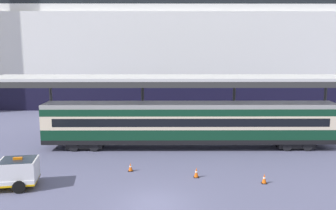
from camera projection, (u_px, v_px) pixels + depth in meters
name	position (u px, v px, depth m)	size (l,w,h in m)	color
ground_plane	(154.00, 204.00, 20.72)	(400.00, 400.00, 0.00)	slate
cruise_ship	(252.00, 16.00, 62.11)	(157.57, 26.92, 40.44)	black
platform_canopy	(190.00, 80.00, 31.64)	(35.21, 5.01, 6.43)	silver
train_carriage	(190.00, 123.00, 31.85)	(25.96, 2.81, 4.11)	black
service_truck	(4.00, 173.00, 22.84)	(5.45, 2.86, 2.02)	white
traffic_cone_near	(131.00, 167.00, 26.09)	(0.36, 0.36, 0.63)	black
traffic_cone_mid	(264.00, 179.00, 23.74)	(0.36, 0.36, 0.68)	black
traffic_cone_far	(196.00, 172.00, 24.84)	(0.36, 0.36, 0.73)	black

